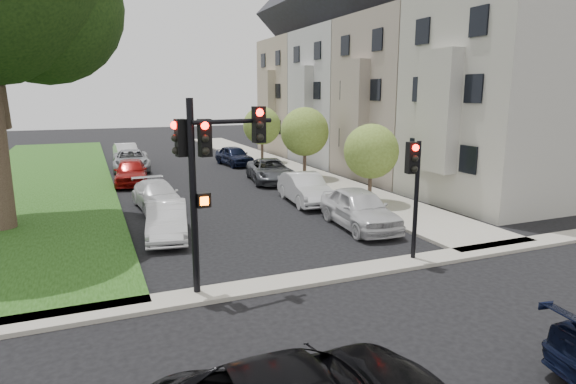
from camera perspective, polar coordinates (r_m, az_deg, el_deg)
name	(u,v)px	position (r m, az deg, el deg)	size (l,w,h in m)	color
ground	(363,305)	(12.79, 8.88, -13.05)	(140.00, 140.00, 0.00)	black
grass_strip	(43,177)	(34.37, -27.03, 1.55)	(8.00, 44.00, 0.12)	#183A0C
sidewalk_right	(274,164)	(36.62, -1.69, 3.37)	(3.50, 44.00, 0.12)	#A29781
sidewalk_cross	(327,276)	(14.37, 4.68, -9.85)	(60.00, 1.00, 0.12)	#A29781
house_a	(505,58)	(25.86, 24.35, 14.22)	(7.70, 7.55, 15.97)	beige
house_b	(409,66)	(31.51, 14.12, 14.23)	(7.70, 7.55, 15.97)	gray
house_c	(348,71)	(37.81, 7.15, 13.99)	(7.70, 7.55, 15.97)	#A2A09C
house_d	(307,75)	(44.48, 2.23, 13.70)	(7.70, 7.55, 15.97)	#9E947D
small_tree_a	(371,151)	(23.24, 9.82, 4.76)	(2.61, 2.61, 3.92)	#302019
small_tree_b	(305,132)	(29.84, 2.00, 7.15)	(3.00, 3.00, 4.50)	#302019
small_tree_c	(262,126)	(37.14, -3.11, 7.84)	(2.88, 2.88, 4.33)	#302019
traffic_signal_main	(208,162)	(12.53, -9.51, 3.56)	(2.55, 0.67, 5.20)	black
traffic_signal_secondary	(414,179)	(15.41, 14.69, 1.51)	(0.50, 0.40, 3.88)	black
car_parked_0	(359,208)	(19.45, 8.46, -1.94)	(1.88, 4.66, 1.59)	silver
car_parked_1	(305,188)	(23.58, 2.01, 0.43)	(1.56, 4.47, 1.47)	silver
car_parked_2	(270,171)	(29.29, -2.12, 2.55)	(2.33, 5.04, 1.40)	#3F4247
car_parked_3	(234,156)	(36.35, -6.38, 4.30)	(1.71, 4.26, 1.45)	black
car_parked_5	(167,221)	(18.46, -14.14, -3.30)	(1.41, 4.05, 1.33)	silver
car_parked_6	(157,195)	(23.25, -15.26, -0.39)	(1.79, 4.40, 1.28)	silver
car_parked_7	(131,172)	(29.89, -18.12, 2.30)	(1.82, 4.52, 1.54)	maroon
car_parked_8	(131,160)	(35.36, -18.09, 3.59)	(2.40, 5.20, 1.45)	#999BA0
car_parked_9	(126,153)	(39.92, -18.61, 4.41)	(1.54, 4.40, 1.45)	silver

